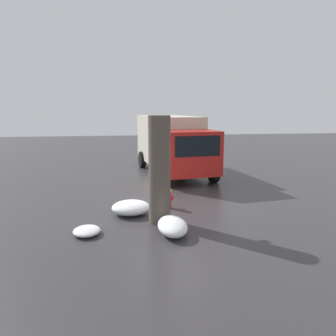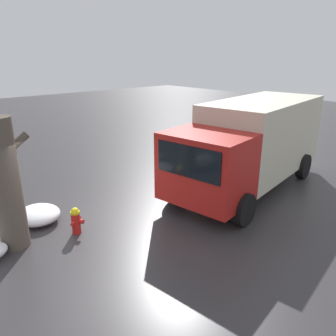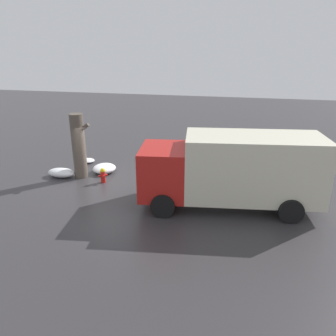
# 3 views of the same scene
# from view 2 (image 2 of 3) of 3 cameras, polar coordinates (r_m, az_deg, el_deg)

# --- Properties ---
(ground_plane) EXTENTS (60.00, 60.00, 0.00)m
(ground_plane) POSITION_cam_2_polar(r_m,az_deg,el_deg) (8.86, -15.55, -10.83)
(ground_plane) COLOR #333033
(fire_hydrant) EXTENTS (0.39, 0.37, 0.71)m
(fire_hydrant) POSITION_cam_2_polar(r_m,az_deg,el_deg) (8.69, -15.74, -8.75)
(fire_hydrant) COLOR red
(fire_hydrant) RESTS_ON ground_plane
(tree_trunk) EXTENTS (0.96, 0.63, 3.10)m
(tree_trunk) POSITION_cam_2_polar(r_m,az_deg,el_deg) (8.19, -26.26, -2.62)
(tree_trunk) COLOR brown
(tree_trunk) RESTS_ON ground_plane
(delivery_truck) EXTENTS (7.10, 3.34, 2.89)m
(delivery_truck) POSITION_cam_2_polar(r_m,az_deg,el_deg) (11.25, 14.41, 4.47)
(delivery_truck) COLOR red
(delivery_truck) RESTS_ON ground_plane
(snow_pile_curbside) EXTENTS (1.14, 1.22, 0.42)m
(snow_pile_curbside) POSITION_cam_2_polar(r_m,az_deg,el_deg) (9.64, -21.67, -7.56)
(snow_pile_curbside) COLOR white
(snow_pile_curbside) RESTS_ON ground_plane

